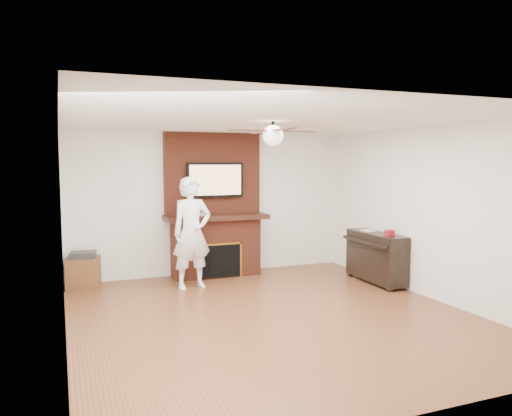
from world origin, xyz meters
name	(u,v)px	position (x,y,z in m)	size (l,w,h in m)	color
room_shell	(273,220)	(0.00, 0.00, 1.25)	(5.36, 5.86, 2.86)	brown
fireplace	(215,219)	(0.00, 2.55, 1.00)	(1.78, 0.64, 2.50)	maroon
tv	(215,180)	(0.00, 2.50, 1.68)	(1.00, 0.08, 0.60)	black
ceiling_fan	(273,135)	(0.00, 0.00, 2.33)	(1.21, 1.21, 0.31)	black
person	(192,233)	(-0.60, 1.80, 0.88)	(0.64, 0.43, 1.76)	white
side_table	(84,271)	(-2.20, 2.48, 0.26)	(0.57, 0.57, 0.57)	#563318
piano	(376,256)	(2.30, 1.02, 0.44)	(0.49, 1.28, 0.92)	black
cable_box	(201,214)	(-0.28, 2.45, 1.10)	(0.31, 0.18, 0.04)	silver
candle_orange	(213,275)	(-0.12, 2.31, 0.05)	(0.07, 0.07, 0.10)	#C54F17
candle_cream	(220,275)	(0.02, 2.33, 0.05)	(0.08, 0.08, 0.09)	beige
candle_blue	(230,274)	(0.22, 2.35, 0.04)	(0.06, 0.06, 0.08)	#3960AD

